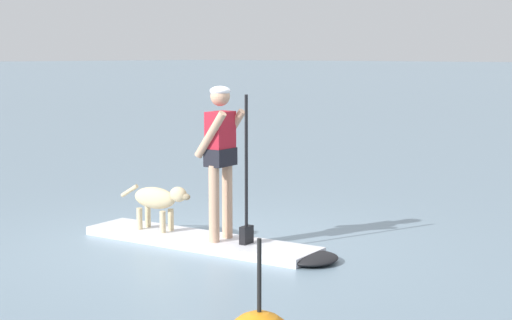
# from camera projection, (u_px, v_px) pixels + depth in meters

# --- Properties ---
(ground_plane) EXTENTS (400.00, 400.00, 0.00)m
(ground_plane) POSITION_uv_depth(u_px,v_px,m) (199.00, 245.00, 9.44)
(ground_plane) COLOR gray
(paddleboard) EXTENTS (3.32, 1.12, 0.10)m
(paddleboard) POSITION_uv_depth(u_px,v_px,m) (215.00, 243.00, 9.31)
(paddleboard) COLOR silver
(paddleboard) RESTS_ON ground_plane
(person_paddler) EXTENTS (0.64, 0.53, 1.76)m
(person_paddler) POSITION_uv_depth(u_px,v_px,m) (222.00, 151.00, 9.12)
(person_paddler) COLOR tan
(person_paddler) RESTS_ON paddleboard
(dog) EXTENTS (1.06, 0.31, 0.56)m
(dog) POSITION_uv_depth(u_px,v_px,m) (158.00, 200.00, 9.70)
(dog) COLOR #CCB78C
(dog) RESTS_ON paddleboard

